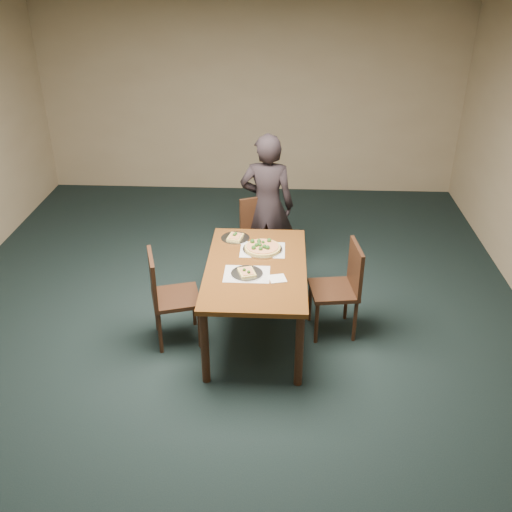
{
  "coord_description": "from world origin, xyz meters",
  "views": [
    {
      "loc": [
        0.49,
        -4.15,
        3.28
      ],
      "look_at": [
        0.27,
        0.28,
        0.85
      ],
      "focal_mm": 40.0,
      "sensor_mm": 36.0,
      "label": 1
    }
  ],
  "objects_px": {
    "diner": "(267,206)",
    "pizza_pan": "(262,248)",
    "chair_far": "(262,234)",
    "chair_left": "(167,293)",
    "slice_plate_far": "(235,237)",
    "dining_table": "(256,275)",
    "chair_right": "(342,284)",
    "slice_plate_near": "(247,273)"
  },
  "relations": [
    {
      "from": "chair_far",
      "to": "diner",
      "type": "xyz_separation_m",
      "value": [
        0.05,
        0.12,
        0.29
      ]
    },
    {
      "from": "slice_plate_near",
      "to": "dining_table",
      "type": "bearing_deg",
      "value": 64.49
    },
    {
      "from": "chair_left",
      "to": "diner",
      "type": "height_order",
      "value": "diner"
    },
    {
      "from": "slice_plate_far",
      "to": "chair_far",
      "type": "bearing_deg",
      "value": 67.31
    },
    {
      "from": "slice_plate_near",
      "to": "chair_left",
      "type": "bearing_deg",
      "value": 177.65
    },
    {
      "from": "chair_far",
      "to": "slice_plate_far",
      "type": "xyz_separation_m",
      "value": [
        -0.24,
        -0.57,
        0.25
      ]
    },
    {
      "from": "pizza_pan",
      "to": "chair_far",
      "type": "bearing_deg",
      "value": 92.45
    },
    {
      "from": "chair_far",
      "to": "pizza_pan",
      "type": "bearing_deg",
      "value": -112.06
    },
    {
      "from": "chair_left",
      "to": "chair_far",
      "type": "bearing_deg",
      "value": -50.17
    },
    {
      "from": "dining_table",
      "to": "pizza_pan",
      "type": "xyz_separation_m",
      "value": [
        0.04,
        0.31,
        0.12
      ]
    },
    {
      "from": "dining_table",
      "to": "slice_plate_near",
      "type": "relative_size",
      "value": 5.36
    },
    {
      "from": "chair_far",
      "to": "diner",
      "type": "distance_m",
      "value": 0.31
    },
    {
      "from": "chair_far",
      "to": "chair_right",
      "type": "relative_size",
      "value": 1.0
    },
    {
      "from": "chair_far",
      "to": "diner",
      "type": "bearing_deg",
      "value": 43.48
    },
    {
      "from": "chair_far",
      "to": "chair_left",
      "type": "xyz_separation_m",
      "value": [
        -0.81,
        -1.23,
        0.0
      ]
    },
    {
      "from": "slice_plate_far",
      "to": "dining_table",
      "type": "bearing_deg",
      "value": -66.55
    },
    {
      "from": "chair_right",
      "to": "slice_plate_near",
      "type": "bearing_deg",
      "value": -80.97
    },
    {
      "from": "dining_table",
      "to": "chair_left",
      "type": "relative_size",
      "value": 1.65
    },
    {
      "from": "chair_left",
      "to": "diner",
      "type": "distance_m",
      "value": 1.62
    },
    {
      "from": "pizza_pan",
      "to": "chair_right",
      "type": "bearing_deg",
      "value": -14.69
    },
    {
      "from": "chair_far",
      "to": "diner",
      "type": "relative_size",
      "value": 0.57
    },
    {
      "from": "diner",
      "to": "pizza_pan",
      "type": "distance_m",
      "value": 0.92
    },
    {
      "from": "chair_left",
      "to": "chair_right",
      "type": "distance_m",
      "value": 1.61
    },
    {
      "from": "chair_far",
      "to": "chair_right",
      "type": "distance_m",
      "value": 1.27
    },
    {
      "from": "chair_right",
      "to": "slice_plate_far",
      "type": "distance_m",
      "value": 1.14
    },
    {
      "from": "chair_right",
      "to": "slice_plate_near",
      "type": "height_order",
      "value": "chair_right"
    },
    {
      "from": "chair_right",
      "to": "diner",
      "type": "height_order",
      "value": "diner"
    },
    {
      "from": "chair_far",
      "to": "slice_plate_near",
      "type": "distance_m",
      "value": 1.28
    },
    {
      "from": "dining_table",
      "to": "diner",
      "type": "xyz_separation_m",
      "value": [
        0.06,
        1.23,
        0.14
      ]
    },
    {
      "from": "chair_far",
      "to": "chair_right",
      "type": "height_order",
      "value": "same"
    },
    {
      "from": "pizza_pan",
      "to": "slice_plate_far",
      "type": "bearing_deg",
      "value": 140.74
    },
    {
      "from": "diner",
      "to": "slice_plate_near",
      "type": "height_order",
      "value": "diner"
    },
    {
      "from": "chair_far",
      "to": "dining_table",
      "type": "bearing_deg",
      "value": -115.01
    },
    {
      "from": "chair_left",
      "to": "slice_plate_far",
      "type": "distance_m",
      "value": 0.9
    },
    {
      "from": "chair_right",
      "to": "slice_plate_far",
      "type": "relative_size",
      "value": 3.25
    },
    {
      "from": "dining_table",
      "to": "slice_plate_far",
      "type": "xyz_separation_m",
      "value": [
        -0.23,
        0.53,
        0.1
      ]
    },
    {
      "from": "chair_far",
      "to": "pizza_pan",
      "type": "distance_m",
      "value": 0.84
    },
    {
      "from": "chair_right",
      "to": "diner",
      "type": "bearing_deg",
      "value": -154.31
    },
    {
      "from": "dining_table",
      "to": "chair_left",
      "type": "height_order",
      "value": "chair_left"
    },
    {
      "from": "chair_far",
      "to": "pizza_pan",
      "type": "xyz_separation_m",
      "value": [
        0.03,
        -0.8,
        0.26
      ]
    },
    {
      "from": "chair_right",
      "to": "pizza_pan",
      "type": "height_order",
      "value": "chair_right"
    },
    {
      "from": "chair_right",
      "to": "dining_table",
      "type": "bearing_deg",
      "value": -89.93
    }
  ]
}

